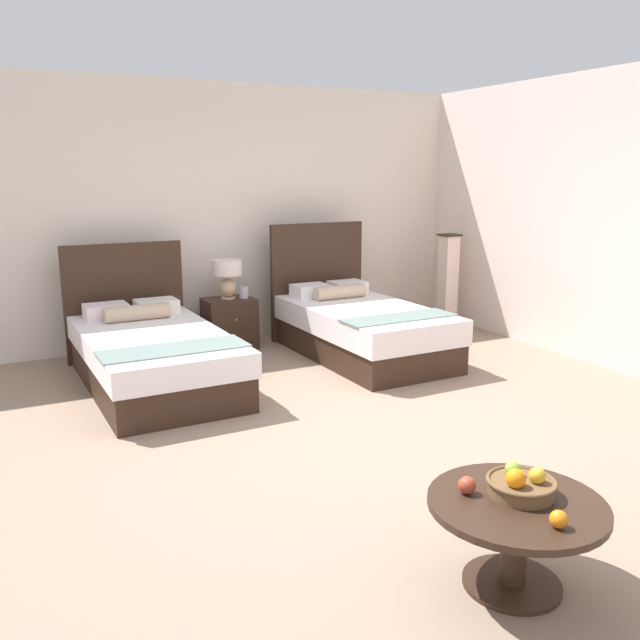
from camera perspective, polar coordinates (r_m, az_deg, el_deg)
The scene contains 13 objects.
ground_plane at distance 4.95m, azimuth 3.97°, elevation -10.09°, with size 9.78×10.31×0.02m, color gray.
wall_back at distance 7.65m, azimuth -9.06°, elevation 8.93°, with size 9.78×0.12×2.85m, color silver.
wall_side_right at distance 6.97m, azimuth 24.88°, elevation 7.58°, with size 0.12×5.91×2.85m, color silver.
bed_near_window at distance 6.21m, azimuth -14.20°, elevation -2.80°, with size 1.23×2.22×1.19m.
bed_near_corner at distance 6.98m, azimuth 3.40°, elevation -0.54°, with size 1.18×2.11×1.32m.
nightstand at distance 7.34m, azimuth -7.74°, elevation -0.29°, with size 0.53×0.44×0.55m.
table_lamp at distance 7.26m, azimuth -7.92°, elevation 3.94°, with size 0.31×0.31×0.42m.
vase at distance 7.29m, azimuth -6.53°, elevation 2.38°, with size 0.10×0.10×0.13m.
coffee_table at distance 3.32m, azimuth 16.38°, elevation -16.38°, with size 0.81×0.81×0.43m.
fruit_bowl at distance 3.30m, azimuth 16.82°, elevation -13.30°, with size 0.32×0.32×0.15m.
loose_apple at distance 3.25m, azimuth 12.46°, elevation -13.63°, with size 0.08×0.08×0.08m.
loose_orange at distance 3.08m, azimuth 19.73°, elevation -15.73°, with size 0.08×0.08×0.08m.
floor_lamp_corner at distance 8.33m, azimuth 10.87°, elevation 3.26°, with size 0.22×0.22×1.16m.
Camera 1 is at (-2.37, -3.90, 1.89)m, focal length 37.43 mm.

